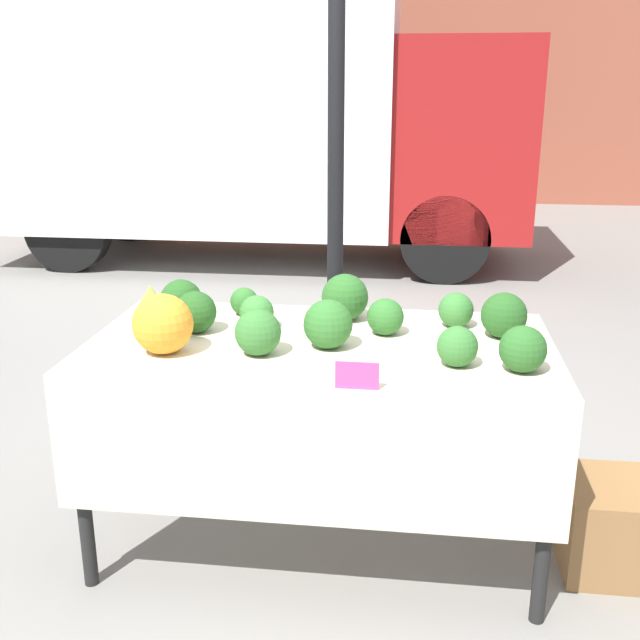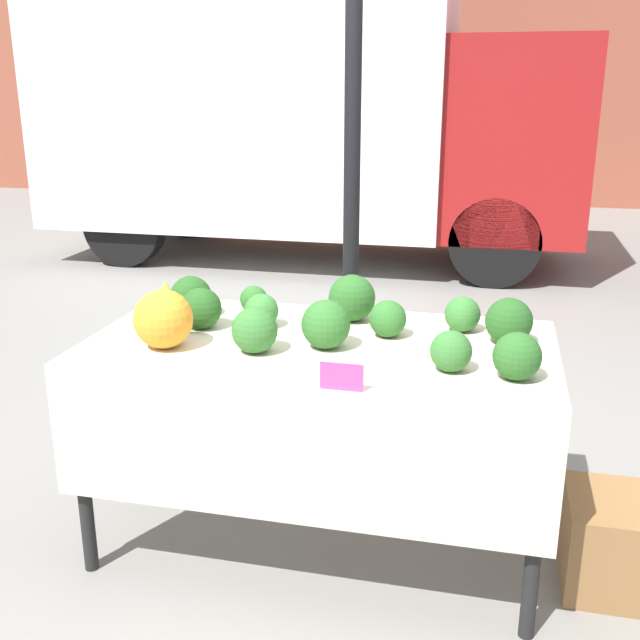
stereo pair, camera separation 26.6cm
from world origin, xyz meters
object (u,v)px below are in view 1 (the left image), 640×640
orange_cauliflower (163,324)px  produce_crate (627,526)px  price_sign (357,376)px  parked_truck (241,109)px

orange_cauliflower → produce_crate: size_ratio=0.45×
orange_cauliflower → price_sign: (0.68, -0.24, -0.06)m
orange_cauliflower → price_sign: bearing=-19.3°
orange_cauliflower → price_sign: orange_cauliflower is taller
orange_cauliflower → price_sign: 0.73m
orange_cauliflower → produce_crate: orange_cauliflower is taller
price_sign → produce_crate: (0.96, 0.39, -0.69)m
price_sign → orange_cauliflower: bearing=160.7°
parked_truck → orange_cauliflower: bearing=-80.1°
produce_crate → price_sign: bearing=-157.8°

